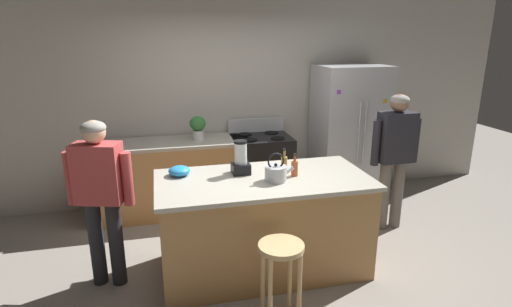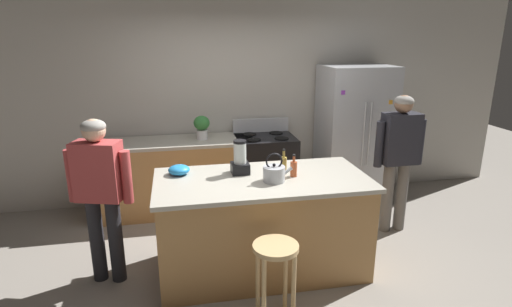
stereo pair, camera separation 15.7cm
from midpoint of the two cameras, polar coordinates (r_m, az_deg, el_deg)
The scene contains 15 objects.
ground_plane at distance 4.21m, azimuth -0.12°, elevation -15.61°, with size 14.00×14.00×0.00m, color gray.
back_wall at distance 5.55m, azimuth -4.85°, elevation 7.25°, with size 8.00×0.10×2.70m, color #BCB7AD.
kitchen_island at distance 3.98m, azimuth -0.12°, elevation -9.82°, with size 1.98×0.98×0.95m.
back_counter_run at distance 5.32m, azimuth -12.50°, elevation -3.28°, with size 2.00×0.64×0.95m.
refrigerator at distance 5.68m, azimuth 12.02°, elevation 2.70°, with size 0.90×0.73×1.83m.
stove_range at distance 5.43m, azimuth -0.13°, elevation -2.35°, with size 0.76×0.65×1.13m.
person_by_island_left at distance 3.85m, azimuth -22.03°, elevation -4.61°, with size 0.59×0.32×1.54m.
person_by_sink_right at distance 4.87m, azimuth 17.95°, elevation 0.51°, with size 0.59×0.23×1.60m.
bar_stool at distance 3.30m, azimuth 2.08°, elevation -14.86°, with size 0.36×0.36×0.67m.
potted_plant at distance 5.16m, azimuth -8.99°, elevation 3.77°, with size 0.20×0.20×0.30m.
blender_appliance at distance 3.88m, azimuth -3.31°, elevation -0.88°, with size 0.17×0.17×0.32m.
bottle_vinegar at distance 3.92m, azimuth 2.80°, elevation -1.45°, with size 0.06×0.06×0.24m.
bottle_cooking_sauce at distance 3.84m, azimuth 4.23°, elevation -2.02°, with size 0.06×0.06×0.22m.
mixing_bowl at distance 3.93m, azimuth -11.79°, elevation -2.39°, with size 0.20×0.20×0.09m, color #268CD8.
tea_kettle at distance 3.69m, azimuth 1.57°, elevation -2.72°, with size 0.28×0.20×0.27m.
Camera 1 is at (-0.91, -3.45, 2.24)m, focal length 28.67 mm.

